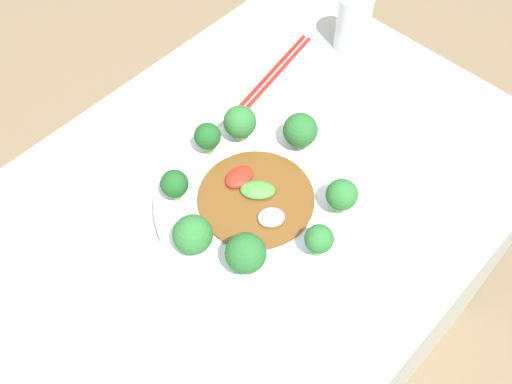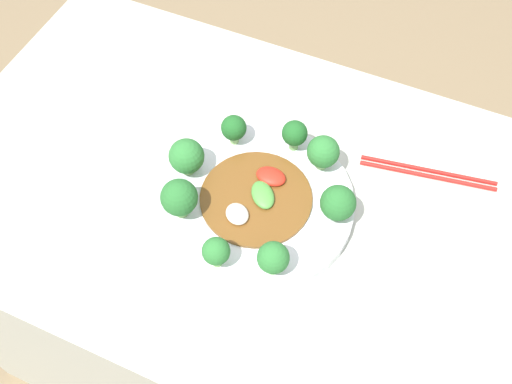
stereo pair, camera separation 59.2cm
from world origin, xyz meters
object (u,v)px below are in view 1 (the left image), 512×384
(broccoli_northwest, at_px, (175,184))
(broccoli_northeast, at_px, (240,122))
(broccoli_west, at_px, (193,235))
(broccoli_southwest, at_px, (246,254))
(broccoli_north, at_px, (208,137))
(broccoli_east, at_px, (302,132))
(stirfry_center, at_px, (256,197))
(broccoli_south, at_px, (319,239))
(plate, at_px, (256,204))
(chopsticks, at_px, (275,73))
(drinking_glass, at_px, (353,22))
(broccoli_southeast, at_px, (342,195))

(broccoli_northwest, bearing_deg, broccoli_northeast, 4.54)
(broccoli_west, distance_m, broccoli_southwest, 0.08)
(broccoli_northwest, bearing_deg, broccoli_north, 16.51)
(broccoli_east, distance_m, stirfry_center, 0.13)
(broccoli_northwest, bearing_deg, stirfry_center, -47.74)
(broccoli_southwest, bearing_deg, broccoli_south, -32.41)
(stirfry_center, bearing_deg, plate, -114.65)
(broccoli_northeast, relative_size, chopsticks, 0.29)
(broccoli_west, height_order, broccoli_southwest, broccoli_southwest)
(broccoli_northwest, bearing_deg, drinking_glass, 3.94)
(stirfry_center, bearing_deg, broccoli_southwest, -143.11)
(broccoli_southeast, relative_size, broccoli_south, 1.07)
(broccoli_north, bearing_deg, chopsticks, 14.30)
(plate, relative_size, broccoli_south, 5.31)
(drinking_glass, bearing_deg, broccoli_southwest, -158.33)
(broccoli_northwest, relative_size, chopsticks, 0.25)
(broccoli_southwest, xyz_separation_m, chopsticks, (0.33, 0.25, -0.06))
(broccoli_southeast, distance_m, drinking_glass, 0.39)
(broccoli_north, distance_m, drinking_glass, 0.38)
(drinking_glass, bearing_deg, broccoli_east, -158.61)
(broccoli_southeast, xyz_separation_m, broccoli_northwest, (-0.15, 0.20, -0.00))
(broccoli_northwest, height_order, broccoli_north, broccoli_north)
(broccoli_southwest, distance_m, broccoli_northwest, 0.16)
(broccoli_north, distance_m, broccoli_northeast, 0.06)
(broccoli_southwest, distance_m, stirfry_center, 0.13)
(plate, distance_m, broccoli_southwest, 0.13)
(broccoli_east, bearing_deg, broccoli_north, 137.52)
(stirfry_center, bearing_deg, broccoli_west, 178.19)
(broccoli_east, height_order, drinking_glass, drinking_glass)
(broccoli_southeast, distance_m, broccoli_south, 0.08)
(plate, xyz_separation_m, broccoli_northwest, (-0.08, 0.09, 0.05))
(broccoli_west, bearing_deg, chopsticks, 25.28)
(broccoli_east, distance_m, broccoli_northeast, 0.10)
(plate, distance_m, broccoli_north, 0.13)
(broccoli_southwest, relative_size, broccoli_northeast, 1.13)
(plate, bearing_deg, broccoli_southwest, -143.54)
(plate, xyz_separation_m, broccoli_southeast, (0.07, -0.10, 0.05))
(broccoli_northwest, height_order, broccoli_northeast, broccoli_northeast)
(broccoli_south, bearing_deg, broccoli_northeast, 71.12)
(broccoli_south, distance_m, stirfry_center, 0.13)
(broccoli_west, height_order, broccoli_southeast, broccoli_west)
(chopsticks, bearing_deg, broccoli_south, -128.92)
(broccoli_south, xyz_separation_m, drinking_glass, (0.40, 0.25, -0.01))
(stirfry_center, xyz_separation_m, chopsticks, (0.24, 0.17, -0.03))
(broccoli_west, distance_m, drinking_glass, 0.53)
(broccoli_east, xyz_separation_m, broccoli_northeast, (-0.05, 0.08, 0.00))
(stirfry_center, bearing_deg, broccoli_northeast, 54.91)
(broccoli_southeast, xyz_separation_m, broccoli_northeast, (-0.00, 0.21, -0.00))
(broccoli_west, bearing_deg, broccoli_southeast, -29.21)
(broccoli_northeast, bearing_deg, broccoli_south, -108.88)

